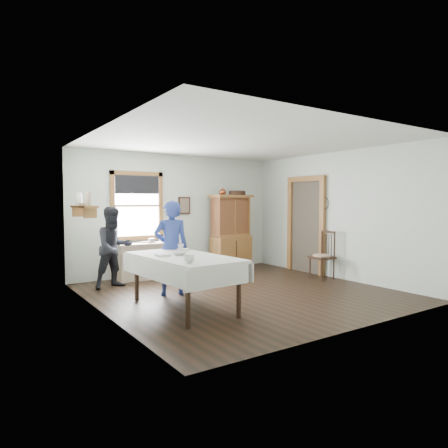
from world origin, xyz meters
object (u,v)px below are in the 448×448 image
object	(u,v)px
work_counter	(148,260)
wicker_basket	(234,267)
dining_table	(183,282)
spindle_chair	(322,255)
pail	(219,268)
woman_blue	(171,252)
china_hutch	(231,232)
figure_dark	(114,250)

from	to	relation	value
work_counter	wicker_basket	world-z (taller)	work_counter
dining_table	spindle_chair	bearing A→B (deg)	7.05
pail	woman_blue	xyz separation A→B (m)	(-1.77, -1.19, 0.63)
dining_table	spindle_chair	world-z (taller)	spindle_chair
woman_blue	dining_table	bearing A→B (deg)	91.35
dining_table	wicker_basket	size ratio (longest dim) A/B	5.84
dining_table	spindle_chair	distance (m)	3.56
china_hutch	wicker_basket	distance (m)	0.88
pail	figure_dark	distance (m)	2.48
spindle_chair	wicker_basket	size ratio (longest dim) A/B	2.94
figure_dark	pail	bearing A→B (deg)	-7.66
china_hutch	figure_dark	distance (m)	3.08
work_counter	spindle_chair	size ratio (longest dim) A/B	1.31
work_counter	pail	bearing A→B (deg)	-14.22
work_counter	figure_dark	size ratio (longest dim) A/B	0.94
woman_blue	work_counter	bearing A→B (deg)	-82.96
wicker_basket	figure_dark	bearing A→B (deg)	-177.58
work_counter	woman_blue	size ratio (longest dim) A/B	0.87
china_hutch	wicker_basket	xyz separation A→B (m)	(-0.14, -0.35, -0.79)
pail	work_counter	bearing A→B (deg)	163.00
dining_table	work_counter	bearing A→B (deg)	78.76
spindle_chair	wicker_basket	bearing A→B (deg)	125.74
work_counter	wicker_basket	bearing A→B (deg)	-7.98
china_hutch	dining_table	xyz separation A→B (m)	(-2.64, -2.52, -0.49)
spindle_chair	pail	size ratio (longest dim) A/B	3.80
spindle_chair	figure_dark	world-z (taller)	figure_dark
work_counter	woman_blue	world-z (taller)	woman_blue
pail	figure_dark	world-z (taller)	figure_dark
pail	china_hutch	bearing A→B (deg)	34.34
work_counter	woman_blue	bearing A→B (deg)	-96.42
spindle_chair	woman_blue	bearing A→B (deg)	176.94
woman_blue	figure_dark	world-z (taller)	woman_blue
pail	wicker_basket	distance (m)	0.49
pail	spindle_chair	bearing A→B (deg)	-47.42
woman_blue	pail	bearing A→B (deg)	-129.77
china_hutch	wicker_basket	bearing A→B (deg)	-116.43
spindle_chair	work_counter	bearing A→B (deg)	149.96
work_counter	pail	size ratio (longest dim) A/B	4.97
china_hutch	woman_blue	xyz separation A→B (m)	(-2.40, -1.62, -0.13)
spindle_chair	woman_blue	size ratio (longest dim) A/B	0.67
work_counter	spindle_chair	bearing A→B (deg)	-32.19
work_counter	pail	distance (m)	1.59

